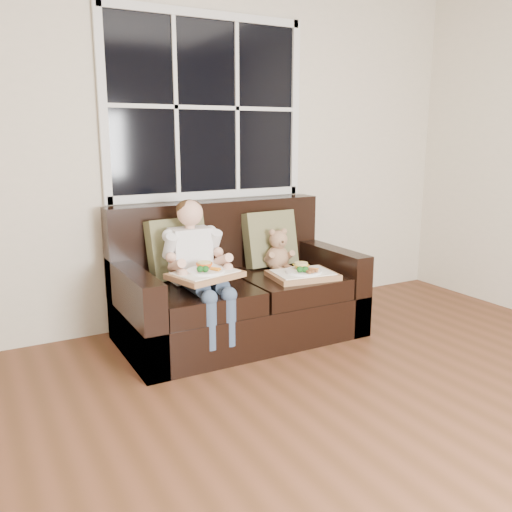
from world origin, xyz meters
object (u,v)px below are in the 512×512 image
teddy_bear (278,253)px  tray_left (205,273)px  child (196,257)px  tray_right (303,274)px  loveseat (236,294)px

teddy_bear → tray_left: (-0.73, -0.29, -0.00)m
child → tray_right: bearing=-12.8°
loveseat → tray_right: loveseat is taller
teddy_bear → tray_right: 0.32m
teddy_bear → tray_left: teddy_bear is taller
tray_right → tray_left: bearing=-173.8°
loveseat → teddy_bear: 0.46m
tray_left → tray_right: (0.75, -0.01, -0.09)m
tray_left → tray_right: tray_left is taller
loveseat → tray_left: size_ratio=3.39×
tray_left → tray_right: bearing=-16.3°
child → teddy_bear: child is taller
child → tray_left: bearing=-92.4°
loveseat → tray_left: 0.53m
loveseat → teddy_bear: size_ratio=5.20×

